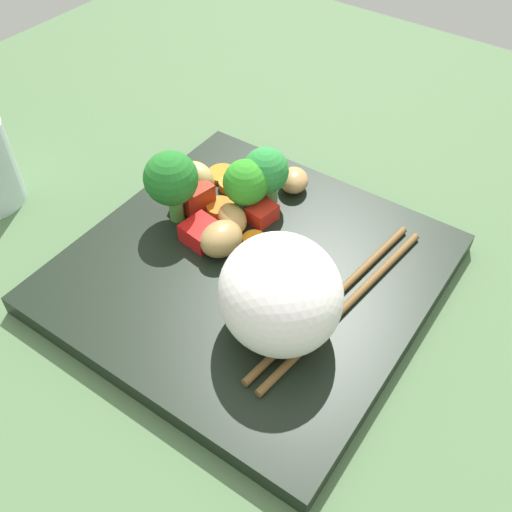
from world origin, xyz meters
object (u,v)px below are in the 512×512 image
Objects in this scene: square_plate at (250,273)px; rice_mound at (280,293)px; broccoli_floret_0 at (266,172)px; carrot_slice_3 at (231,184)px; chopstick_pair at (340,302)px.

rice_mound is at bearing -34.75° from square_plate.
carrot_slice_3 is at bearing -175.28° from broccoli_floret_0.
square_plate is 8.40cm from chopstick_pair.
square_plate is at bearing -63.27° from broccoli_floret_0.
chopstick_pair is (2.63, 4.71, -3.69)cm from rice_mound.
carrot_slice_3 is at bearing 73.49° from chopstick_pair.
square_plate is 9.49cm from broccoli_floret_0.
square_plate is 2.90× the size of rice_mound.
rice_mound is (5.65, -3.92, 4.92)cm from square_plate.
rice_mound is 0.47× the size of chopstick_pair.
square_plate is 8.45cm from rice_mound.
broccoli_floret_0 is 4.91cm from carrot_slice_3.
carrot_slice_3 reaches higher than square_plate.
rice_mound is at bearing 156.34° from chopstick_pair.
carrot_slice_3 is at bearing 136.63° from square_plate.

